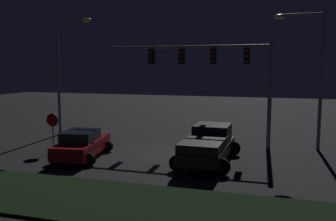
{
  "coord_description": "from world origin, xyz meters",
  "views": [
    {
      "loc": [
        6.26,
        -18.95,
        4.88
      ],
      "look_at": [
        0.17,
        1.19,
        2.32
      ],
      "focal_mm": 38.73,
      "sensor_mm": 36.0,
      "label": 1
    }
  ],
  "objects": [
    {
      "name": "traffic_signal_gantry",
      "position": [
        2.49,
        3.24,
        5.03
      ],
      "size": [
        10.32,
        0.56,
        6.5
      ],
      "color": "slate",
      "rests_on": "ground_plane"
    },
    {
      "name": "stop_sign",
      "position": [
        -5.98,
        -1.29,
        1.56
      ],
      "size": [
        0.76,
        0.08,
        2.23
      ],
      "color": "slate",
      "rests_on": "ground_plane"
    },
    {
      "name": "car_sedan",
      "position": [
        -3.67,
        -2.05,
        0.74
      ],
      "size": [
        2.93,
        4.63,
        1.51
      ],
      "rotation": [
        0.0,
        0.0,
        1.73
      ],
      "color": "maroon",
      "rests_on": "ground_plane"
    },
    {
      "name": "pickup_truck",
      "position": [
        2.98,
        -0.93,
        1.0
      ],
      "size": [
        2.93,
        5.43,
        1.8
      ],
      "rotation": [
        0.0,
        0.0,
        1.55
      ],
      "color": "black",
      "rests_on": "ground_plane"
    },
    {
      "name": "street_lamp_left",
      "position": [
        -8.13,
        3.54,
        5.21
      ],
      "size": [
        2.81,
        0.44,
        8.27
      ],
      "color": "slate",
      "rests_on": "ground_plane"
    },
    {
      "name": "ground_plane",
      "position": [
        0.0,
        0.0,
        0.0
      ],
      "size": [
        80.0,
        80.0,
        0.0
      ],
      "primitive_type": "plane",
      "color": "black"
    },
    {
      "name": "grass_median",
      "position": [
        0.0,
        -7.55,
        0.05
      ],
      "size": [
        21.94,
        4.09,
        0.1
      ],
      "primitive_type": "cube",
      "color": "black",
      "rests_on": "ground_plane"
    },
    {
      "name": "street_lamp_right",
      "position": [
        8.08,
        3.59,
        5.09
      ],
      "size": [
        2.87,
        0.44,
        8.02
      ],
      "color": "slate",
      "rests_on": "ground_plane"
    }
  ]
}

